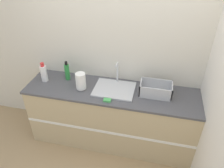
# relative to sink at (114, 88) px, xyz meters

# --- Properties ---
(ground_plane) EXTENTS (12.00, 12.00, 0.00)m
(ground_plane) POSITION_rel_sink_xyz_m (-0.03, -0.33, -0.91)
(ground_plane) COLOR tan
(wall_back) EXTENTS (4.65, 0.06, 2.60)m
(wall_back) POSITION_rel_sink_xyz_m (-0.03, 0.30, 0.39)
(wall_back) COLOR beige
(wall_back) RESTS_ON ground_plane
(wall_right) EXTENTS (0.06, 2.60, 2.60)m
(wall_right) POSITION_rel_sink_xyz_m (1.12, -0.03, 0.39)
(wall_right) COLOR silver
(wall_right) RESTS_ON ground_plane
(counter_cabinet) EXTENTS (2.27, 0.62, 0.90)m
(counter_cabinet) POSITION_rel_sink_xyz_m (-0.03, -0.03, -0.47)
(counter_cabinet) COLOR tan
(counter_cabinet) RESTS_ON ground_plane
(sink) EXTENTS (0.52, 0.42, 0.31)m
(sink) POSITION_rel_sink_xyz_m (0.00, 0.00, 0.00)
(sink) COLOR silver
(sink) RESTS_ON counter_cabinet
(paper_towel_roll) EXTENTS (0.13, 0.13, 0.23)m
(paper_towel_roll) POSITION_rel_sink_xyz_m (-0.42, -0.08, 0.10)
(paper_towel_roll) COLOR #4C4C51
(paper_towel_roll) RESTS_ON counter_cabinet
(dish_rack) EXTENTS (0.39, 0.24, 0.16)m
(dish_rack) POSITION_rel_sink_xyz_m (0.52, 0.02, 0.04)
(dish_rack) COLOR #B7BABF
(dish_rack) RESTS_ON counter_cabinet
(bottle_green) EXTENTS (0.07, 0.07, 0.27)m
(bottle_green) POSITION_rel_sink_xyz_m (-0.69, 0.10, 0.10)
(bottle_green) COLOR #2D8C3D
(bottle_green) RESTS_ON counter_cabinet
(bottle_white_spray) EXTENTS (0.09, 0.09, 0.27)m
(bottle_white_spray) POSITION_rel_sink_xyz_m (-0.98, -0.01, 0.10)
(bottle_white_spray) COLOR white
(bottle_white_spray) RESTS_ON counter_cabinet
(sponge) EXTENTS (0.09, 0.06, 0.02)m
(sponge) POSITION_rel_sink_xyz_m (-0.03, -0.26, -0.01)
(sponge) COLOR #4CB259
(sponge) RESTS_ON counter_cabinet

